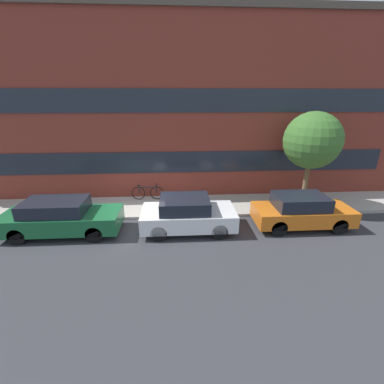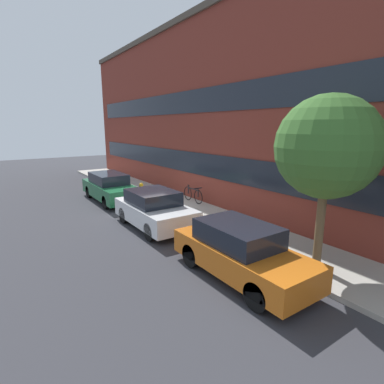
{
  "view_description": "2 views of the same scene",
  "coord_description": "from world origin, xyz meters",
  "px_view_note": "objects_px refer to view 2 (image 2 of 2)",
  "views": [
    {
      "loc": [
        1.86,
        -10.56,
        5.26
      ],
      "look_at": [
        2.54,
        0.5,
        1.1
      ],
      "focal_mm": 24.0,
      "sensor_mm": 36.0,
      "label": 1
    },
    {
      "loc": [
        12.31,
        -6.13,
        3.88
      ],
      "look_at": [
        2.89,
        0.29,
        1.35
      ],
      "focal_mm": 28.0,
      "sensor_mm": 36.0,
      "label": 2
    }
  ],
  "objects_px": {
    "parked_car_orange": "(240,251)",
    "fire_hydrant": "(141,190)",
    "parked_car_white": "(154,209)",
    "parked_car_green": "(110,187)",
    "bicycle": "(193,194)",
    "street_tree": "(327,148)"
  },
  "relations": [
    {
      "from": "parked_car_orange",
      "to": "fire_hydrant",
      "type": "bearing_deg",
      "value": 170.87
    },
    {
      "from": "parked_car_green",
      "to": "bicycle",
      "type": "distance_m",
      "value": 4.44
    },
    {
      "from": "parked_car_orange",
      "to": "bicycle",
      "type": "bearing_deg",
      "value": 154.99
    },
    {
      "from": "fire_hydrant",
      "to": "street_tree",
      "type": "distance_m",
      "value": 10.58
    },
    {
      "from": "parked_car_green",
      "to": "parked_car_white",
      "type": "distance_m",
      "value": 5.06
    },
    {
      "from": "parked_car_orange",
      "to": "fire_hydrant",
      "type": "height_order",
      "value": "parked_car_orange"
    },
    {
      "from": "parked_car_green",
      "to": "street_tree",
      "type": "distance_m",
      "value": 11.32
    },
    {
      "from": "fire_hydrant",
      "to": "bicycle",
      "type": "xyz_separation_m",
      "value": [
        2.45,
        1.67,
        0.01
      ]
    },
    {
      "from": "street_tree",
      "to": "fire_hydrant",
      "type": "bearing_deg",
      "value": -177.81
    },
    {
      "from": "parked_car_white",
      "to": "fire_hydrant",
      "type": "xyz_separation_m",
      "value": [
        -4.4,
        1.48,
        -0.19
      ]
    },
    {
      "from": "parked_car_orange",
      "to": "bicycle",
      "type": "relative_size",
      "value": 2.41
    },
    {
      "from": "parked_car_green",
      "to": "bicycle",
      "type": "height_order",
      "value": "parked_car_green"
    },
    {
      "from": "parked_car_white",
      "to": "fire_hydrant",
      "type": "bearing_deg",
      "value": 161.39
    },
    {
      "from": "parked_car_white",
      "to": "parked_car_orange",
      "type": "height_order",
      "value": "same"
    },
    {
      "from": "bicycle",
      "to": "street_tree",
      "type": "bearing_deg",
      "value": -7.75
    },
    {
      "from": "parked_car_orange",
      "to": "street_tree",
      "type": "xyz_separation_m",
      "value": [
        0.98,
        1.87,
        2.63
      ]
    },
    {
      "from": "parked_car_green",
      "to": "fire_hydrant",
      "type": "height_order",
      "value": "parked_car_green"
    },
    {
      "from": "parked_car_white",
      "to": "street_tree",
      "type": "distance_m",
      "value": 6.63
    },
    {
      "from": "bicycle",
      "to": "street_tree",
      "type": "relative_size",
      "value": 0.37
    },
    {
      "from": "street_tree",
      "to": "parked_car_orange",
      "type": "bearing_deg",
      "value": -117.71
    },
    {
      "from": "parked_car_white",
      "to": "fire_hydrant",
      "type": "relative_size",
      "value": 4.96
    },
    {
      "from": "fire_hydrant",
      "to": "bicycle",
      "type": "relative_size",
      "value": 0.46
    }
  ]
}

